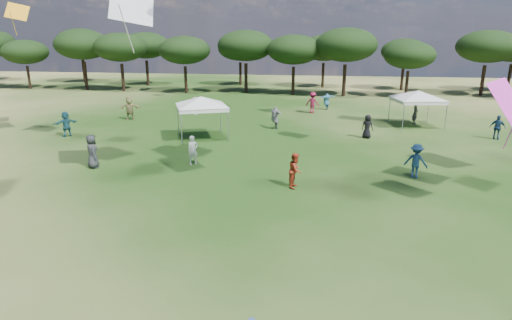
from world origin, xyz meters
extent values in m
cylinder|color=black|center=(-36.96, 45.10, 1.46)|extent=(0.33, 0.33, 2.92)
ellipsoid|color=black|center=(-36.96, 45.10, 4.67)|extent=(5.67, 5.67, 3.06)
cylinder|color=black|center=(-29.06, 45.29, 1.75)|extent=(0.40, 0.40, 3.49)
ellipsoid|color=black|center=(-29.06, 45.29, 5.59)|extent=(6.79, 6.79, 3.66)
cylinder|color=black|center=(-23.92, 45.02, 1.66)|extent=(0.38, 0.38, 3.32)
ellipsoid|color=black|center=(-23.92, 45.02, 5.31)|extent=(6.44, 6.44, 3.47)
cylinder|color=black|center=(-15.51, 44.30, 1.57)|extent=(0.36, 0.36, 3.14)
ellipsoid|color=black|center=(-15.51, 44.30, 5.03)|extent=(6.11, 6.11, 3.29)
cylinder|color=black|center=(-8.39, 45.81, 1.73)|extent=(0.40, 0.40, 3.46)
ellipsoid|color=black|center=(-8.39, 45.81, 5.54)|extent=(6.73, 6.73, 3.63)
cylinder|color=black|center=(-2.58, 44.63, 1.61)|extent=(0.37, 0.37, 3.21)
ellipsoid|color=black|center=(-2.58, 44.63, 5.14)|extent=(6.24, 6.24, 3.36)
cylinder|color=black|center=(3.26, 44.18, 1.78)|extent=(0.41, 0.41, 3.56)
ellipsoid|color=black|center=(3.26, 44.18, 5.69)|extent=(6.91, 6.91, 3.73)
cylinder|color=black|center=(10.19, 44.51, 1.44)|extent=(0.33, 0.33, 2.88)
ellipsoid|color=black|center=(10.19, 44.51, 4.61)|extent=(5.60, 5.60, 3.02)
cylinder|color=black|center=(18.96, 46.98, 1.72)|extent=(0.39, 0.39, 3.44)
ellipsoid|color=black|center=(18.96, 46.98, 5.51)|extent=(6.69, 6.69, 3.60)
cylinder|color=black|center=(-34.09, 53.56, 1.81)|extent=(0.41, 0.41, 3.62)
ellipsoid|color=black|center=(-34.09, 53.56, 5.80)|extent=(7.03, 7.03, 3.79)
cylinder|color=black|center=(-23.40, 51.57, 1.68)|extent=(0.39, 0.39, 3.37)
ellipsoid|color=black|center=(-23.40, 51.57, 5.39)|extent=(6.54, 6.54, 3.53)
cylinder|color=black|center=(-10.52, 53.31, 1.56)|extent=(0.36, 0.36, 3.11)
ellipsoid|color=black|center=(-10.52, 53.31, 4.98)|extent=(6.05, 6.05, 3.26)
cylinder|color=black|center=(0.83, 52.52, 1.60)|extent=(0.37, 0.37, 3.20)
ellipsoid|color=black|center=(0.83, 52.52, 5.12)|extent=(6.21, 6.21, 3.35)
cylinder|color=black|center=(10.82, 51.34, 1.50)|extent=(0.34, 0.34, 2.99)
ellipsoid|color=black|center=(10.82, 51.34, 4.79)|extent=(5.81, 5.81, 3.13)
cylinder|color=black|center=(23.62, 51.75, 1.66)|extent=(0.38, 0.38, 3.31)
cylinder|color=gray|center=(-7.78, 19.31, 1.08)|extent=(0.06, 0.06, 2.17)
cylinder|color=gray|center=(-5.02, 20.48, 1.08)|extent=(0.06, 0.06, 2.17)
cylinder|color=gray|center=(-8.94, 22.07, 1.08)|extent=(0.06, 0.06, 2.17)
cylinder|color=gray|center=(-6.19, 23.23, 1.08)|extent=(0.06, 0.06, 2.17)
cube|color=silver|center=(-6.98, 21.27, 2.12)|extent=(4.13, 4.13, 0.25)
pyramid|color=silver|center=(-6.98, 21.27, 2.84)|extent=(5.91, 5.91, 0.60)
cylinder|color=gray|center=(6.75, 25.87, 1.03)|extent=(0.06, 0.06, 2.05)
cylinder|color=gray|center=(9.83, 26.43, 1.03)|extent=(0.06, 0.06, 2.05)
cylinder|color=gray|center=(6.20, 28.95, 1.03)|extent=(0.06, 0.06, 2.05)
cylinder|color=gray|center=(9.27, 29.50, 1.03)|extent=(0.06, 0.06, 2.05)
cube|color=silver|center=(8.01, 27.69, 2.00)|extent=(3.82, 3.82, 0.25)
pyramid|color=silver|center=(8.01, 27.69, 2.73)|extent=(6.59, 6.59, 0.60)
imported|color=silver|center=(-5.85, 15.41, 0.78)|extent=(0.68, 0.63, 1.56)
imported|color=#535257|center=(-2.50, 25.08, 0.84)|extent=(1.40, 2.10, 1.68)
imported|color=olive|center=(-14.73, 26.88, 0.95)|extent=(1.85, 1.19, 1.91)
imported|color=#2E3034|center=(-10.85, 13.95, 0.89)|extent=(0.99, 1.03, 1.78)
imported|color=silver|center=(-10.13, 30.05, 0.77)|extent=(0.64, 0.80, 1.55)
imported|color=maroon|center=(0.05, 32.40, 0.94)|extent=(1.34, 0.95, 1.88)
imported|color=navy|center=(5.52, 14.83, 0.85)|extent=(1.26, 1.02, 1.70)
imported|color=navy|center=(12.51, 24.03, 0.82)|extent=(1.03, 0.84, 1.64)
imported|color=#2C2D31|center=(8.15, 28.71, 0.85)|extent=(0.66, 0.74, 1.70)
imported|color=#A0311A|center=(-0.17, 12.58, 0.81)|extent=(0.75, 0.88, 1.61)
imported|color=black|center=(3.98, 23.08, 0.80)|extent=(0.93, 0.80, 1.61)
imported|color=#225766|center=(-16.40, 20.46, 0.87)|extent=(1.42, 1.59, 1.75)
imported|color=#255770|center=(1.29, 34.42, 0.77)|extent=(1.80, 1.59, 1.54)
plane|color=#F2A419|center=(-19.36, 21.16, 8.22)|extent=(1.92, 2.11, 1.37)
plane|color=silver|center=(-7.07, 11.81, 7.97)|extent=(2.46, 2.58, 1.98)
plane|color=#E539C9|center=(8.64, 13.28, 4.00)|extent=(2.53, 2.31, 1.96)
camera|label=1|loc=(0.91, -5.97, 6.70)|focal=30.00mm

